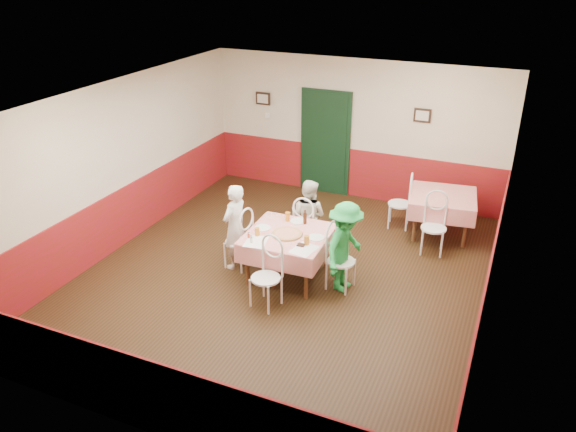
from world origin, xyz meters
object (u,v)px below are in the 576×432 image
at_px(chair_far, 307,228).
at_px(glass_b, 307,240).
at_px(wallet, 301,245).
at_px(main_table, 288,255).
at_px(chair_second_a, 400,204).
at_px(chair_left, 238,242).
at_px(chair_right, 341,261).
at_px(chair_near, 266,278).
at_px(diner_right, 345,247).
at_px(diner_left, 235,227).
at_px(pizza, 287,234).
at_px(beer_bottle, 305,218).
at_px(glass_a, 257,232).
at_px(glass_c, 288,216).
at_px(chair_second_b, 434,228).
at_px(second_table, 441,215).
at_px(diner_far, 308,216).

xyz_separation_m(chair_far, glass_b, (0.42, -1.07, 0.38)).
bearing_deg(wallet, chair_far, 105.63).
height_order(main_table, chair_second_a, chair_second_a).
relative_size(chair_left, chair_right, 1.00).
height_order(chair_near, diner_right, diner_right).
bearing_deg(diner_left, main_table, 102.59).
height_order(pizza, beer_bottle, beer_bottle).
bearing_deg(glass_a, diner_left, 155.86).
bearing_deg(diner_right, beer_bottle, 71.78).
xyz_separation_m(main_table, chair_near, (0.03, -0.85, 0.08)).
xyz_separation_m(glass_c, beer_bottle, (0.29, 0.01, 0.03)).
height_order(main_table, pizza, pizza).
bearing_deg(chair_second_b, diner_left, -156.07).
relative_size(chair_right, chair_second_a, 1.00).
bearing_deg(second_table, pizza, -127.50).
distance_m(chair_left, pizza, 0.91).
distance_m(chair_left, glass_c, 0.88).
distance_m(chair_left, diner_left, 0.26).
relative_size(glass_c, diner_far, 0.11).
relative_size(main_table, chair_right, 1.36).
distance_m(chair_second_a, diner_left, 3.22).
height_order(chair_near, chair_second_b, same).
relative_size(chair_right, glass_a, 6.99).
xyz_separation_m(chair_left, chair_far, (0.82, 0.88, 0.00)).
relative_size(chair_left, diner_far, 0.70).
distance_m(pizza, beer_bottle, 0.48).
xyz_separation_m(chair_left, chair_right, (1.70, 0.05, 0.00)).
xyz_separation_m(second_table, chair_second_a, (-0.75, 0.00, 0.08)).
height_order(chair_left, diner_left, diner_left).
bearing_deg(chair_second_a, main_table, -32.95).
relative_size(chair_left, beer_bottle, 4.27).
bearing_deg(main_table, diner_right, 1.75).
xyz_separation_m(pizza, diner_far, (-0.03, 0.95, -0.13)).
bearing_deg(chair_left, glass_a, 71.60).
bearing_deg(glass_a, diner_right, 12.28).
bearing_deg(chair_left, chair_far, 144.95).
bearing_deg(chair_right, chair_second_a, -1.92).
distance_m(wallet, diner_far, 1.24).
bearing_deg(chair_far, diner_far, -88.86).
bearing_deg(diner_right, chair_second_a, 1.34).
relative_size(main_table, glass_c, 8.43).
relative_size(chair_right, chair_near, 1.00).
relative_size(chair_left, glass_b, 6.37).
xyz_separation_m(chair_near, beer_bottle, (0.09, 1.26, 0.42)).
bearing_deg(glass_b, diner_right, 26.22).
bearing_deg(diner_left, chair_far, 145.95).
relative_size(wallet, diner_right, 0.08).
bearing_deg(chair_left, second_table, 139.92).
distance_m(chair_second_b, glass_a, 3.04).
distance_m(chair_second_b, beer_bottle, 2.25).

